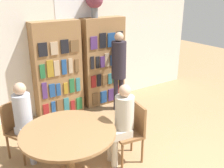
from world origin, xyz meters
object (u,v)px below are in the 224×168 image
at_px(bookshelf_left, 58,70).
at_px(reading_table, 68,138).
at_px(chair_left_side, 19,127).
at_px(chair_far_side, 132,129).
at_px(seated_reader_left, 25,117).
at_px(flower_vase, 94,1).
at_px(seated_reader_right, 122,119).
at_px(librarian_standing, 119,63).
at_px(bookshelf_right, 103,62).

relative_size(bookshelf_left, reading_table, 1.49).
bearing_deg(bookshelf_left, chair_left_side, -136.86).
xyz_separation_m(chair_far_side, seated_reader_left, (-1.34, 0.89, 0.21)).
bearing_deg(seated_reader_left, chair_far_side, 119.91).
relative_size(flower_vase, reading_table, 0.41).
distance_m(seated_reader_right, librarian_standing, 1.90).
xyz_separation_m(reading_table, librarian_standing, (1.84, 1.43, 0.43)).
xyz_separation_m(seated_reader_left, seated_reader_right, (1.17, -0.86, 0.00)).
xyz_separation_m(seated_reader_right, librarian_standing, (1.03, 1.56, 0.32)).
height_order(bookshelf_right, chair_far_side, bookshelf_right).
bearing_deg(bookshelf_right, bookshelf_left, 179.99).
bearing_deg(flower_vase, bookshelf_right, -1.41).
bearing_deg(seated_reader_left, chair_left_side, -90.00).
xyz_separation_m(chair_left_side, seated_reader_left, (0.08, -0.16, 0.21)).
height_order(chair_far_side, librarian_standing, librarian_standing).
relative_size(flower_vase, seated_reader_left, 0.43).
distance_m(reading_table, seated_reader_left, 0.82).
height_order(bookshelf_left, flower_vase, flower_vase).
bearing_deg(seated_reader_right, librarian_standing, -24.12).
bearing_deg(reading_table, bookshelf_left, 70.80).
relative_size(flower_vase, chair_left_side, 0.60).
bearing_deg(chair_left_side, flower_vase, -179.10).
xyz_separation_m(flower_vase, reading_table, (-1.57, -1.94, -1.68)).
bearing_deg(seated_reader_left, reading_table, 90.00).
distance_m(chair_left_side, seated_reader_left, 0.28).
bearing_deg(seated_reader_left, librarian_standing, 171.16).
bearing_deg(librarian_standing, chair_left_side, -166.54).
bearing_deg(seated_reader_left, seated_reader_right, 117.04).
bearing_deg(librarian_standing, bookshelf_left, 156.68).
bearing_deg(bookshelf_right, flower_vase, 178.59).
bearing_deg(bookshelf_left, seated_reader_right, -86.42).
bearing_deg(chair_left_side, bookshelf_left, -163.50).
bearing_deg(bookshelf_right, chair_left_side, -154.65).
height_order(bookshelf_left, librarian_standing, bookshelf_left).
bearing_deg(reading_table, bookshelf_right, 47.58).
distance_m(bookshelf_left, chair_left_side, 1.60).
xyz_separation_m(bookshelf_right, chair_left_side, (-2.21, -1.05, -0.46)).
relative_size(seated_reader_right, librarian_standing, 0.74).
height_order(bookshelf_right, chair_left_side, bookshelf_right).
distance_m(reading_table, seated_reader_right, 0.82).
xyz_separation_m(flower_vase, librarian_standing, (0.26, -0.51, -1.25)).
distance_m(chair_far_side, seated_reader_left, 1.62).
height_order(seated_reader_left, librarian_standing, librarian_standing).
distance_m(bookshelf_right, chair_far_side, 2.28).
bearing_deg(reading_table, flower_vase, 50.94).
relative_size(bookshelf_left, librarian_standing, 1.15).
bearing_deg(chair_far_side, seated_reader_left, 65.91).
bearing_deg(seated_reader_right, seated_reader_left, 63.04).
xyz_separation_m(bookshelf_left, reading_table, (-0.67, -1.93, -0.36)).
bearing_deg(chair_far_side, bookshelf_left, 17.63).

